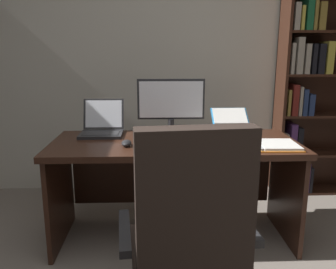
# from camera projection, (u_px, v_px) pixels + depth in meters

# --- Properties ---
(wall_back) EXTENTS (5.29, 0.12, 2.57)m
(wall_back) POSITION_uv_depth(u_px,v_px,m) (163.00, 53.00, 3.24)
(wall_back) COLOR beige
(wall_back) RESTS_ON ground
(desk) EXTENTS (1.65, 0.69, 0.71)m
(desk) POSITION_uv_depth(u_px,v_px,m) (174.00, 165.00, 2.49)
(desk) COLOR #381E14
(desk) RESTS_ON ground
(bookshelf) EXTENTS (0.82, 0.27, 2.21)m
(bookshelf) POSITION_uv_depth(u_px,v_px,m) (315.00, 78.00, 3.14)
(bookshelf) COLOR #381E14
(bookshelf) RESTS_ON ground
(office_chair) EXTENTS (0.65, 0.60, 1.03)m
(office_chair) POSITION_uv_depth(u_px,v_px,m) (189.00, 252.00, 1.56)
(office_chair) COLOR #232326
(office_chair) RESTS_ON ground
(monitor) EXTENTS (0.48, 0.16, 0.40)m
(monitor) POSITION_uv_depth(u_px,v_px,m) (171.00, 107.00, 2.54)
(monitor) COLOR #232326
(monitor) RESTS_ON desk
(laptop) EXTENTS (0.30, 0.32, 0.24)m
(laptop) POSITION_uv_depth(u_px,v_px,m) (102.00, 127.00, 2.56)
(laptop) COLOR #232326
(laptop) RESTS_ON desk
(keyboard) EXTENTS (0.42, 0.15, 0.02)m
(keyboard) POSITION_uv_depth(u_px,v_px,m) (173.00, 144.00, 2.26)
(keyboard) COLOR #232326
(keyboard) RESTS_ON desk
(computer_mouse) EXTENTS (0.06, 0.10, 0.04)m
(computer_mouse) POSITION_uv_depth(u_px,v_px,m) (127.00, 143.00, 2.24)
(computer_mouse) COLOR #232326
(computer_mouse) RESTS_ON desk
(reading_stand_with_book) EXTENTS (0.27, 0.26, 0.16)m
(reading_stand_with_book) POSITION_uv_depth(u_px,v_px,m) (231.00, 121.00, 2.64)
(reading_stand_with_book) COLOR #232326
(reading_stand_with_book) RESTS_ON desk
(open_binder) EXTENTS (0.51, 0.29, 0.02)m
(open_binder) POSITION_uv_depth(u_px,v_px,m) (258.00, 145.00, 2.23)
(open_binder) COLOR orange
(open_binder) RESTS_ON desk
(notepad) EXTENTS (0.19, 0.23, 0.01)m
(notepad) POSITION_uv_depth(u_px,v_px,m) (205.00, 138.00, 2.43)
(notepad) COLOR silver
(notepad) RESTS_ON desk
(pen) EXTENTS (0.14, 0.02, 0.01)m
(pen) POSITION_uv_depth(u_px,v_px,m) (207.00, 137.00, 2.43)
(pen) COLOR black
(pen) RESTS_ON notepad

